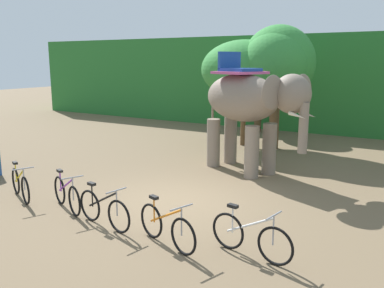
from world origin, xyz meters
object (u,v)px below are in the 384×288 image
tree_center (244,70)px  elephant (249,103)px  tree_center_left (260,64)px  tree_far_left (278,63)px  bike_yellow (20,184)px  bike_black (104,209)px  tree_center_right (275,65)px  bike_purple (67,194)px  bike_orange (166,227)px  bike_white (250,237)px

tree_center → elephant: tree_center is taller
tree_center_left → tree_far_left: (2.10, -3.36, 0.06)m
tree_center_left → bike_yellow: (-1.43, -12.65, -2.95)m
tree_center → bike_black: tree_center is taller
tree_center_left → bike_black: tree_center_left is taller
elephant → tree_center_right: bearing=96.9°
bike_purple → bike_black: size_ratio=0.94×
bike_black → bike_orange: (1.68, -0.08, 0.00)m
tree_center → bike_orange: size_ratio=2.64×
bike_purple → tree_center: bearing=86.8°
elephant → bike_black: 6.01m
tree_center_right → bike_black: size_ratio=2.72×
tree_center → elephant: 4.34m
tree_center_left → bike_orange: (3.33, -12.98, -2.95)m
tree_center → elephant: (1.84, -3.82, -0.94)m
tree_center → tree_far_left: bearing=2.3°
bike_black → tree_center: bearing=95.7°
bike_orange → bike_yellow: bearing=176.0°
tree_center_left → bike_purple: bearing=-89.1°
bike_yellow → bike_purple: size_ratio=1.00×
elephant → bike_purple: elephant is taller
tree_center → bike_purple: tree_center is taller
bike_black → bike_orange: bearing=-2.8°
tree_center_left → bike_black: size_ratio=2.68×
tree_center → bike_purple: 9.59m
tree_center_left → tree_center_right: bearing=-60.6°
elephant → bike_orange: 6.07m
tree_center_right → bike_black: tree_center_right is taller
tree_far_left → bike_black: 10.01m
tree_far_left → bike_black: size_ratio=2.88×
bike_yellow → bike_purple: 1.62m
tree_center → bike_yellow: tree_center is taller
bike_yellow → bike_orange: same height
tree_far_left → elephant: bearing=-83.5°
tree_center_right → elephant: size_ratio=1.10×
tree_center_right → bike_yellow: (-3.55, -8.87, -2.93)m
tree_far_left → bike_yellow: size_ratio=3.07×
tree_center_right → elephant: tree_center_right is taller
tree_center_left → bike_white: bearing=-68.7°
bike_orange → bike_white: size_ratio=0.97×
tree_center_right → bike_yellow: tree_center_right is taller
tree_center → bike_white: tree_center is taller
tree_center_right → tree_far_left: bearing=93.2°
bike_yellow → bike_white: 6.32m
tree_far_left → tree_center_right: 0.42m
bike_black → tree_center_right: bearing=87.1°
bike_yellow → bike_black: bearing=-4.6°
bike_yellow → bike_orange: bearing=-4.0°
tree_center → bike_orange: tree_center is taller
tree_center_right → bike_yellow: bearing=-111.8°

